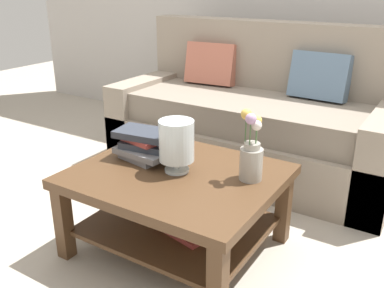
{
  "coord_description": "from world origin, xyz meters",
  "views": [
    {
      "loc": [
        1.1,
        -2.01,
        1.35
      ],
      "look_at": [
        -0.0,
        -0.25,
        0.55
      ],
      "focal_mm": 40.04,
      "sensor_mm": 36.0,
      "label": 1
    }
  ],
  "objects_px": {
    "coffee_table": "(177,193)",
    "flower_pitcher": "(251,155)",
    "glass_hurricane_vase": "(177,142)",
    "book_stack_main": "(145,145)",
    "couch": "(255,121)"
  },
  "relations": [
    {
      "from": "book_stack_main",
      "to": "flower_pitcher",
      "type": "xyz_separation_m",
      "value": [
        0.59,
        0.06,
        0.05
      ]
    },
    {
      "from": "couch",
      "to": "coffee_table",
      "type": "xyz_separation_m",
      "value": [
        0.11,
        -1.21,
        -0.04
      ]
    },
    {
      "from": "couch",
      "to": "book_stack_main",
      "type": "xyz_separation_m",
      "value": [
        -0.13,
        -1.15,
        0.16
      ]
    },
    {
      "from": "book_stack_main",
      "to": "couch",
      "type": "bearing_deg",
      "value": 83.69
    },
    {
      "from": "coffee_table",
      "to": "flower_pitcher",
      "type": "xyz_separation_m",
      "value": [
        0.35,
        0.12,
        0.25
      ]
    },
    {
      "from": "couch",
      "to": "flower_pitcher",
      "type": "distance_m",
      "value": 1.2
    },
    {
      "from": "coffee_table",
      "to": "glass_hurricane_vase",
      "type": "xyz_separation_m",
      "value": [
        -0.0,
        0.01,
        0.28
      ]
    },
    {
      "from": "glass_hurricane_vase",
      "to": "flower_pitcher",
      "type": "height_order",
      "value": "flower_pitcher"
    },
    {
      "from": "glass_hurricane_vase",
      "to": "flower_pitcher",
      "type": "xyz_separation_m",
      "value": [
        0.35,
        0.11,
        -0.03
      ]
    },
    {
      "from": "book_stack_main",
      "to": "flower_pitcher",
      "type": "relative_size",
      "value": 0.94
    },
    {
      "from": "flower_pitcher",
      "to": "coffee_table",
      "type": "bearing_deg",
      "value": -160.86
    },
    {
      "from": "coffee_table",
      "to": "flower_pitcher",
      "type": "bearing_deg",
      "value": 19.14
    },
    {
      "from": "glass_hurricane_vase",
      "to": "couch",
      "type": "bearing_deg",
      "value": 95.26
    },
    {
      "from": "flower_pitcher",
      "to": "glass_hurricane_vase",
      "type": "bearing_deg",
      "value": -162.57
    },
    {
      "from": "book_stack_main",
      "to": "glass_hurricane_vase",
      "type": "distance_m",
      "value": 0.25
    }
  ]
}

